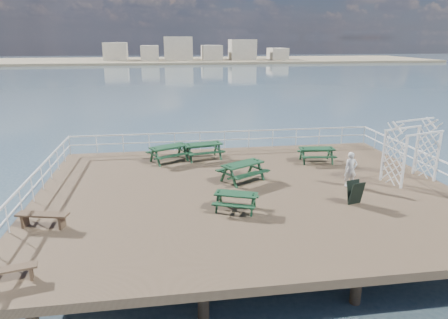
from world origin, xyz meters
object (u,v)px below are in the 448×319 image
at_px(flat_bench_near, 43,217).
at_px(person, 351,169).
at_px(picnic_table_d, 236,198).
at_px(trellis_arbor, 411,154).
at_px(picnic_table_a, 169,150).
at_px(picnic_table_b, 203,148).
at_px(flat_bench_far, 8,272).
at_px(picnic_table_c, 317,152).
at_px(picnic_table_e, 243,168).

distance_m(flat_bench_near, person, 12.62).
distance_m(picnic_table_d, trellis_arbor, 8.77).
height_order(picnic_table_a, flat_bench_near, picnic_table_a).
xyz_separation_m(picnic_table_b, picnic_table_d, (0.57, -7.01, -0.12)).
relative_size(picnic_table_a, flat_bench_near, 1.35).
bearing_deg(picnic_table_a, picnic_table_b, -19.09).
relative_size(flat_bench_far, person, 0.98).
bearing_deg(picnic_table_b, picnic_table_c, -26.25).
bearing_deg(flat_bench_near, person, 23.70).
xyz_separation_m(picnic_table_c, picnic_table_e, (-4.45, -2.29, 0.06)).
bearing_deg(picnic_table_a, trellis_arbor, -49.77).
height_order(picnic_table_c, picnic_table_d, picnic_table_c).
xyz_separation_m(picnic_table_a, person, (7.93, -4.94, 0.16)).
relative_size(picnic_table_e, flat_bench_near, 1.36).
bearing_deg(picnic_table_a, flat_bench_far, -139.68).
bearing_deg(flat_bench_near, picnic_table_e, 38.43).
bearing_deg(picnic_table_c, picnic_table_e, -146.58).
bearing_deg(picnic_table_b, picnic_table_e, -80.97).
xyz_separation_m(picnic_table_c, trellis_arbor, (3.15, -3.39, 0.73)).
bearing_deg(picnic_table_c, picnic_table_d, -127.97).
distance_m(picnic_table_d, picnic_table_e, 3.33).
relative_size(picnic_table_c, picnic_table_d, 0.98).
distance_m(picnic_table_a, flat_bench_near, 8.49).
bearing_deg(trellis_arbor, flat_bench_near, 172.43).
bearing_deg(picnic_table_a, picnic_table_c, -35.91).
relative_size(picnic_table_b, person, 1.46).
xyz_separation_m(picnic_table_b, trellis_arbor, (9.05, -4.90, 0.67)).
height_order(picnic_table_b, person, person).
bearing_deg(person, flat_bench_near, -168.26).
height_order(picnic_table_b, trellis_arbor, trellis_arbor).
xyz_separation_m(picnic_table_a, picnic_table_e, (3.33, -3.56, -0.00)).
relative_size(picnic_table_c, picnic_table_e, 0.77).
height_order(picnic_table_b, picnic_table_c, picnic_table_b).
distance_m(picnic_table_d, flat_bench_near, 6.94).
bearing_deg(picnic_table_b, person, -52.46).
relative_size(picnic_table_c, trellis_arbor, 0.67).
bearing_deg(picnic_table_c, flat_bench_near, -147.94).
distance_m(picnic_table_d, flat_bench_far, 7.90).
height_order(picnic_table_a, picnic_table_e, picnic_table_a).
relative_size(picnic_table_c, person, 1.24).
bearing_deg(person, picnic_table_b, 140.77).
bearing_deg(flat_bench_near, picnic_table_a, 71.48).
distance_m(picnic_table_c, flat_bench_far, 15.38).
bearing_deg(trellis_arbor, picnic_table_a, 139.91).
relative_size(picnic_table_b, picnic_table_d, 1.16).
relative_size(picnic_table_e, person, 1.61).
bearing_deg(picnic_table_d, picnic_table_e, 95.96).
relative_size(picnic_table_a, flat_bench_far, 1.64).
relative_size(picnic_table_a, picnic_table_c, 1.29).
height_order(picnic_table_d, person, person).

